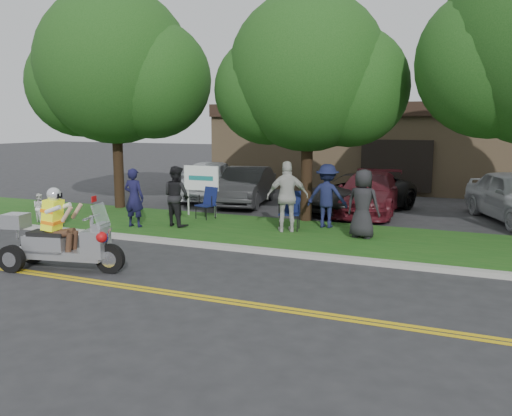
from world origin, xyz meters
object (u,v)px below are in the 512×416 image
at_px(parked_car_mid, 358,193).
at_px(parked_car_right, 369,193).
at_px(lawn_chair_b, 208,201).
at_px(spectator_adult_left, 134,198).
at_px(trike_scooter, 58,242).
at_px(lawn_chair_a, 290,208).
at_px(spectator_adult_mid, 176,196).
at_px(parked_car_left, 246,186).
at_px(spectator_adult_right, 288,197).
at_px(parked_car_far_left, 207,180).

distance_m(parked_car_mid, parked_car_right, 0.42).
relative_size(lawn_chair_b, parked_car_mid, 0.20).
bearing_deg(lawn_chair_b, parked_car_mid, 58.03).
height_order(spectator_adult_left, parked_car_right, spectator_adult_left).
relative_size(trike_scooter, spectator_adult_left, 1.59).
bearing_deg(spectator_adult_left, trike_scooter, 102.73).
distance_m(trike_scooter, parked_car_mid, 10.87).
distance_m(lawn_chair_a, spectator_adult_mid, 3.38).
distance_m(lawn_chair_b, parked_car_right, 5.69).
xyz_separation_m(trike_scooter, parked_car_mid, (4.18, 10.04, 0.05)).
bearing_deg(lawn_chair_b, parked_car_left, 110.79).
distance_m(spectator_adult_mid, parked_car_mid, 6.69).
height_order(lawn_chair_a, spectator_adult_right, spectator_adult_right).
xyz_separation_m(lawn_chair_a, spectator_adult_mid, (-3.25, -0.88, 0.28)).
distance_m(trike_scooter, lawn_chair_a, 6.57).
height_order(parked_car_far_left, parked_car_mid, parked_car_far_left).
height_order(parked_car_far_left, parked_car_left, parked_car_far_left).
relative_size(lawn_chair_b, parked_car_right, 0.21).
bearing_deg(lawn_chair_a, lawn_chair_b, 155.54).
relative_size(trike_scooter, lawn_chair_a, 2.51).
bearing_deg(parked_car_right, parked_car_far_left, 169.55).
xyz_separation_m(spectator_adult_left, parked_car_left, (0.97, 5.76, -0.24)).
height_order(parked_car_left, parked_car_right, parked_car_left).
bearing_deg(spectator_adult_mid, parked_car_left, -70.30).
bearing_deg(lawn_chair_b, trike_scooter, -76.45).
bearing_deg(trike_scooter, spectator_adult_right, 47.36).
relative_size(spectator_adult_left, parked_car_far_left, 0.37).
distance_m(lawn_chair_b, spectator_adult_right, 3.25).
height_order(lawn_chair_a, parked_car_right, parked_car_right).
height_order(spectator_adult_mid, parked_car_mid, spectator_adult_mid).
bearing_deg(spectator_adult_right, spectator_adult_left, -11.70).
distance_m(spectator_adult_mid, parked_car_left, 5.17).
height_order(trike_scooter, spectator_adult_right, spectator_adult_right).
relative_size(spectator_adult_right, parked_car_mid, 0.41).
height_order(spectator_adult_right, parked_car_left, spectator_adult_right).
bearing_deg(spectator_adult_mid, spectator_adult_left, 47.42).
bearing_deg(parked_car_far_left, spectator_adult_mid, -84.46).
height_order(lawn_chair_b, parked_car_mid, parked_car_mid).
bearing_deg(lawn_chair_a, spectator_adult_left, -173.93).
xyz_separation_m(lawn_chair_b, parked_car_right, (4.40, 3.62, 0.04)).
bearing_deg(lawn_chair_b, parked_car_far_left, 134.05).
relative_size(trike_scooter, spectator_adult_mid, 1.53).
distance_m(lawn_chair_b, spectator_adult_left, 2.50).
bearing_deg(parked_car_mid, trike_scooter, -91.84).
bearing_deg(lawn_chair_b, spectator_adult_mid, -83.72).
bearing_deg(trike_scooter, parked_car_far_left, 90.61).
xyz_separation_m(spectator_adult_left, parked_car_far_left, (-1.20, 6.69, -0.17)).
distance_m(spectator_adult_left, parked_car_far_left, 6.80).
relative_size(lawn_chair_a, spectator_adult_right, 0.55).
relative_size(spectator_adult_mid, parked_car_right, 0.37).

